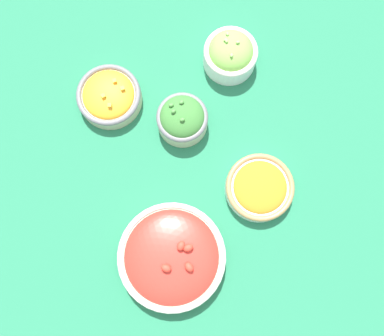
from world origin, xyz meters
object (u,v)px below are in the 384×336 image
bowl_broccoli (182,119)px  bowl_lettuce (230,54)px  bowl_carrots (260,188)px  bowl_cherry_tomatoes (172,257)px  bowl_squash (109,96)px

bowl_broccoli → bowl_lettuce: bowl_lettuce is taller
bowl_carrots → bowl_cherry_tomatoes: bowl_cherry_tomatoes is taller
bowl_carrots → bowl_squash: (0.30, 0.24, 0.00)m
bowl_lettuce → bowl_squash: size_ratio=0.84×
bowl_broccoli → bowl_cherry_tomatoes: (-0.27, 0.11, -0.01)m
bowl_broccoli → bowl_lettuce: 0.18m
bowl_broccoli → bowl_squash: size_ratio=0.78×
bowl_carrots → bowl_lettuce: 0.30m
bowl_squash → bowl_cherry_tomatoes: (-0.37, -0.02, 0.01)m
bowl_squash → bowl_lettuce: bearing=-90.0°
bowl_broccoli → bowl_cherry_tomatoes: bearing=156.9°
bowl_lettuce → bowl_squash: 0.28m
bowl_carrots → bowl_broccoli: bearing=28.9°
bowl_broccoli → bowl_squash: bowl_broccoli is taller
bowl_squash → bowl_cherry_tomatoes: 0.37m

